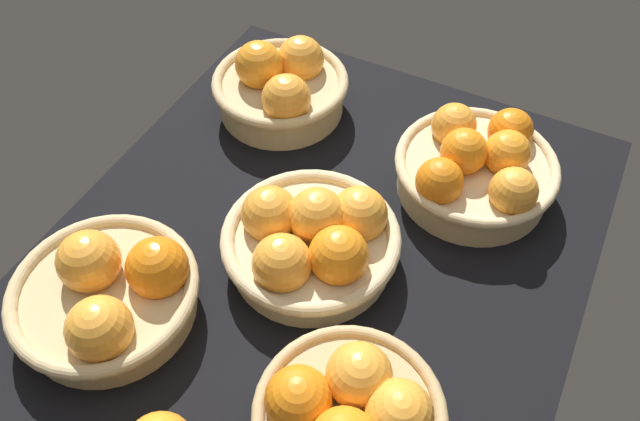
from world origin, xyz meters
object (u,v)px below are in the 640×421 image
basket_center (310,239)px  basket_far_right (281,86)px  basket_near_right (477,167)px  basket_far_left (109,294)px  basket_near_left (349,414)px

basket_center → basket_far_right: (25.54, 18.77, 0.34)cm
basket_near_right → basket_far_left: (-41.70, 34.52, -0.48)cm
basket_near_left → basket_far_left: size_ratio=0.90×
basket_far_right → basket_near_left: (-44.97, -33.75, -0.48)cm
basket_center → basket_near_left: 24.53cm
basket_near_left → basket_far_left: basket_far_left is taller
basket_center → basket_near_left: (-19.43, -14.98, -0.13)cm
basket_near_right → basket_far_left: size_ratio=0.99×
basket_near_left → basket_far_left: 33.75cm
basket_far_left → basket_far_right: bearing=0.0°
basket_near_right → basket_far_right: 34.64cm
basket_near_left → basket_near_right: bearing=-1.1°
basket_near_left → basket_far_left: (0.41, 33.75, -0.12)cm
basket_far_right → basket_far_left: basket_far_right is taller
basket_far_right → basket_far_left: 44.56cm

